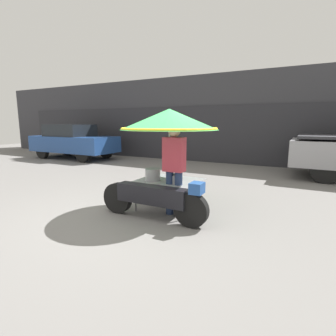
{
  "coord_description": "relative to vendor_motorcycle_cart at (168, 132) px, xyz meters",
  "views": [
    {
      "loc": [
        2.72,
        -3.73,
        1.7
      ],
      "look_at": [
        0.4,
        0.66,
        0.83
      ],
      "focal_mm": 28.0,
      "sensor_mm": 36.0,
      "label": 1
    }
  ],
  "objects": [
    {
      "name": "shopfront_building",
      "position": [
        -0.4,
        7.39,
        0.31
      ],
      "size": [
        28.0,
        2.06,
        3.69
      ],
      "color": "#38383D",
      "rests_on": "ground"
    },
    {
      "name": "potted_plant",
      "position": [
        -9.91,
        6.0,
        -1.0
      ],
      "size": [
        0.74,
        0.74,
        0.93
      ],
      "color": "gray",
      "rests_on": "ground"
    },
    {
      "name": "ground_plane",
      "position": [
        -0.4,
        -0.64,
        -1.52
      ],
      "size": [
        36.0,
        36.0,
        0.0
      ],
      "primitive_type": "plane",
      "color": "slate"
    },
    {
      "name": "parked_car",
      "position": [
        -7.46,
        4.51,
        -0.7
      ],
      "size": [
        4.21,
        1.75,
        1.6
      ],
      "color": "black",
      "rests_on": "ground"
    },
    {
      "name": "vendor_person",
      "position": [
        0.24,
        -0.2,
        -0.58
      ],
      "size": [
        0.38,
        0.22,
        1.66
      ],
      "color": "navy",
      "rests_on": "ground"
    },
    {
      "name": "vendor_motorcycle_cart",
      "position": [
        0.0,
        0.0,
        0.0
      ],
      "size": [
        2.08,
        1.86,
        1.95
      ],
      "color": "black",
      "rests_on": "ground"
    }
  ]
}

